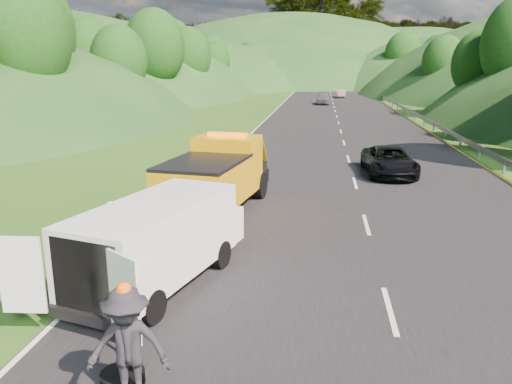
# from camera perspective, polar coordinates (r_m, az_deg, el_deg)

# --- Properties ---
(ground) EXTENTS (320.00, 320.00, 0.00)m
(ground) POSITION_cam_1_polar(r_m,az_deg,el_deg) (13.20, 0.75, -8.64)
(ground) COLOR #38661E
(ground) RESTS_ON ground
(road_surface) EXTENTS (14.00, 200.00, 0.02)m
(road_surface) POSITION_cam_1_polar(r_m,az_deg,el_deg) (52.35, 9.21, 8.53)
(road_surface) COLOR black
(road_surface) RESTS_ON ground
(guardrail) EXTENTS (0.06, 140.00, 1.52)m
(guardrail) POSITION_cam_1_polar(r_m,az_deg,el_deg) (65.39, 15.40, 9.32)
(guardrail) COLOR gray
(guardrail) RESTS_ON ground
(tree_line_left) EXTENTS (14.00, 140.00, 14.00)m
(tree_line_left) POSITION_cam_1_polar(r_m,az_deg,el_deg) (75.08, -8.53, 10.26)
(tree_line_left) COLOR #224D16
(tree_line_left) RESTS_ON ground
(tree_line_right) EXTENTS (14.00, 140.00, 14.00)m
(tree_line_right) POSITION_cam_1_polar(r_m,az_deg,el_deg) (75.42, 24.34, 9.18)
(tree_line_right) COLOR #224D16
(tree_line_right) RESTS_ON ground
(hills_backdrop) EXTENTS (201.00, 288.60, 44.00)m
(hills_backdrop) POSITION_cam_1_polar(r_m,az_deg,el_deg) (146.95, 9.59, 12.14)
(hills_backdrop) COLOR #2D5B23
(hills_backdrop) RESTS_ON ground
(tow_truck) EXTENTS (3.16, 6.54, 2.70)m
(tow_truck) POSITION_cam_1_polar(r_m,az_deg,el_deg) (17.92, -4.45, 1.94)
(tow_truck) COLOR black
(tow_truck) RESTS_ON ground
(white_van) EXTENTS (3.99, 6.35, 2.10)m
(white_van) POSITION_cam_1_polar(r_m,az_deg,el_deg) (12.00, -10.97, -5.25)
(white_van) COLOR black
(white_van) RESTS_ON ground
(woman) EXTENTS (0.45, 0.61, 1.64)m
(woman) POSITION_cam_1_polar(r_m,az_deg,el_deg) (14.20, -15.53, -7.50)
(woman) COLOR white
(woman) RESTS_ON ground
(child) EXTENTS (0.58, 0.57, 0.95)m
(child) POSITION_cam_1_polar(r_m,az_deg,el_deg) (13.11, -6.70, -8.91)
(child) COLOR tan
(child) RESTS_ON ground
(suitcase) EXTENTS (0.39, 0.28, 0.56)m
(suitcase) POSITION_cam_1_polar(r_m,az_deg,el_deg) (15.33, -17.01, -4.86)
(suitcase) COLOR #64634B
(suitcase) RESTS_ON ground
(spare_tire) EXTENTS (0.74, 0.74, 0.20)m
(spare_tire) POSITION_cam_1_polar(r_m,az_deg,el_deg) (9.16, -14.93, -20.48)
(spare_tire) COLOR black
(spare_tire) RESTS_ON ground
(passing_suv) EXTENTS (2.43, 4.87, 1.32)m
(passing_suv) POSITION_cam_1_polar(r_m,az_deg,el_deg) (24.89, 14.87, 1.91)
(passing_suv) COLOR black
(passing_suv) RESTS_ON ground
(dist_car_a) EXTENTS (1.76, 4.38, 1.49)m
(dist_car_a) POSITION_cam_1_polar(r_m,az_deg,el_deg) (68.17, 7.66, 9.89)
(dist_car_a) COLOR #4A494E
(dist_car_a) RESTS_ON ground
(dist_car_b) EXTENTS (1.38, 3.96, 1.30)m
(dist_car_b) POSITION_cam_1_polar(r_m,az_deg,el_deg) (82.56, 9.66, 10.57)
(dist_car_b) COLOR #795158
(dist_car_b) RESTS_ON ground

